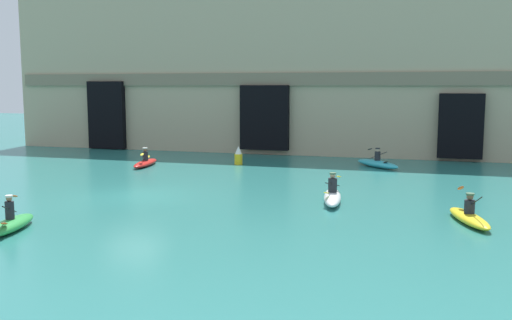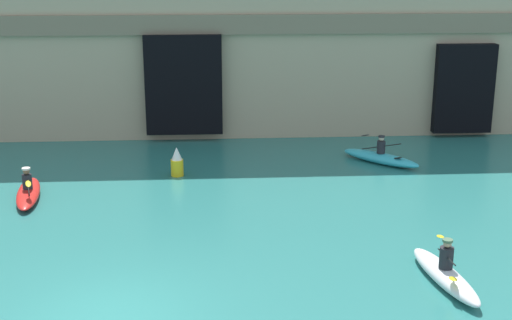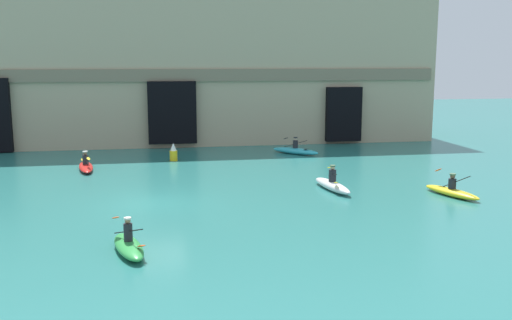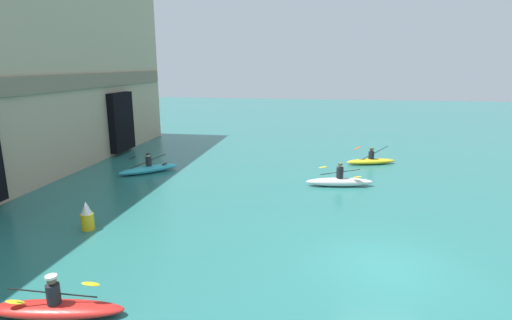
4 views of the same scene
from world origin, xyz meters
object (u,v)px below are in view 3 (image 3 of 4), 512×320
Objects in this scene: kayak_cyan at (295,150)px; marker_buoy at (173,153)px; kayak_green at (129,246)px; kayak_red at (86,166)px; kayak_yellow at (452,191)px; kayak_white at (332,185)px.

kayak_cyan is 2.75× the size of marker_buoy.
marker_buoy is at bearing -20.37° from kayak_green.
marker_buoy is (4.95, 2.20, 0.30)m from kayak_red.
kayak_green is at bearing -177.48° from kayak_red.
kayak_yellow reaches higher than marker_buoy.
marker_buoy is at bearing -151.87° from kayak_white.
kayak_cyan is at bearing 166.62° from kayak_white.
kayak_green reaches higher than kayak_cyan.
kayak_yellow is at bearing -82.84° from kayak_green.
kayak_yellow reaches higher than kayak_green.
kayak_cyan is at bearing -179.73° from kayak_yellow.
kayak_cyan is 13.35m from kayak_red.
kayak_green is at bearing -86.96° from kayak_yellow.
kayak_yellow is 1.05× the size of kayak_cyan.
kayak_green is at bearing -96.69° from marker_buoy.
kayak_green is 11.78m from kayak_white.
kayak_white is 3.13× the size of marker_buoy.
kayak_green reaches higher than kayak_red.
kayak_white is at bearing -48.83° from kayak_cyan.
kayak_red is at bearing -119.79° from kayak_cyan.
kayak_white is (12.09, -7.26, 0.05)m from kayak_red.
kayak_white is at bearing -130.50° from kayak_yellow.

